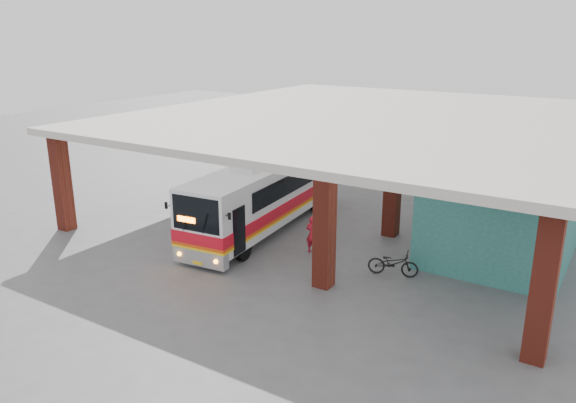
# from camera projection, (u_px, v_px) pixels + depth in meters

# --- Properties ---
(ground) EXTENTS (90.00, 90.00, 0.00)m
(ground) POSITION_uv_depth(u_px,v_px,m) (295.00, 243.00, 23.46)
(ground) COLOR #515154
(ground) RESTS_ON ground
(brick_columns) EXTENTS (20.10, 21.60, 4.35)m
(brick_columns) POSITION_uv_depth(u_px,v_px,m) (377.00, 172.00, 26.14)
(brick_columns) COLOR maroon
(brick_columns) RESTS_ON ground
(canopy_roof) EXTENTS (21.00, 23.00, 0.30)m
(canopy_roof) POSITION_uv_depth(u_px,v_px,m) (375.00, 117.00, 27.14)
(canopy_roof) COLOR beige
(canopy_roof) RESTS_ON brick_columns
(shop_building) EXTENTS (5.20, 8.20, 3.11)m
(shop_building) POSITION_uv_depth(u_px,v_px,m) (507.00, 212.00, 22.41)
(shop_building) COLOR #296660
(shop_building) RESTS_ON ground
(coach_bus) EXTENTS (3.33, 11.09, 3.19)m
(coach_bus) POSITION_uv_depth(u_px,v_px,m) (268.00, 193.00, 24.87)
(coach_bus) COLOR white
(coach_bus) RESTS_ON ground
(motorcycle) EXTENTS (1.92, 1.07, 0.95)m
(motorcycle) POSITION_uv_depth(u_px,v_px,m) (393.00, 263.00, 20.20)
(motorcycle) COLOR black
(motorcycle) RESTS_ON ground
(pedestrian) EXTENTS (0.57, 0.39, 1.53)m
(pedestrian) POSITION_uv_depth(u_px,v_px,m) (312.00, 235.00, 22.18)
(pedestrian) COLOR red
(pedestrian) RESTS_ON ground
(red_chair) EXTENTS (0.50, 0.50, 0.80)m
(red_chair) POSITION_uv_depth(u_px,v_px,m) (457.00, 218.00, 25.39)
(red_chair) COLOR red
(red_chair) RESTS_ON ground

